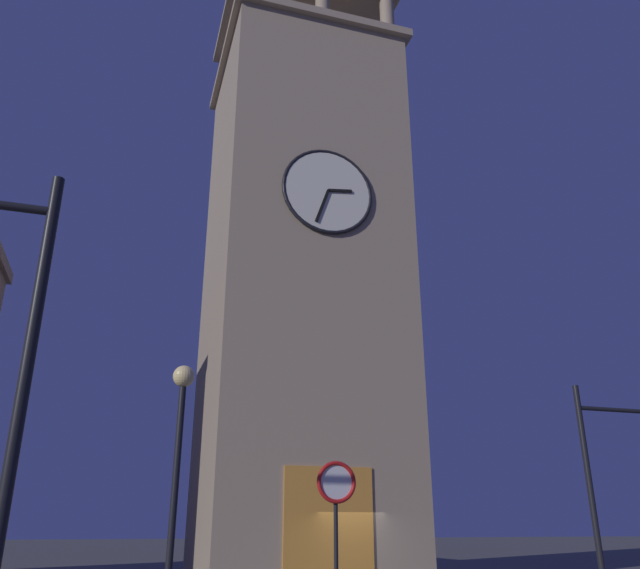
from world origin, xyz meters
TOP-DOWN VIEW (x-y plane):
  - clocktower at (0.84, -4.64)m, footprint 8.52×8.61m
  - traffic_signal_near at (-5.45, 6.73)m, footprint 4.47×0.41m
  - street_lamp at (6.80, 8.21)m, footprint 0.44×0.44m
  - no_horn_sign at (3.90, 9.31)m, footprint 0.78×0.14m

SIDE VIEW (x-z plane):
  - no_horn_sign at x=3.90m, z-range 0.92..4.14m
  - street_lamp at x=6.80m, z-range 1.01..6.15m
  - traffic_signal_near at x=-5.45m, z-range 0.93..6.61m
  - clocktower at x=0.84m, z-range -2.54..27.66m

